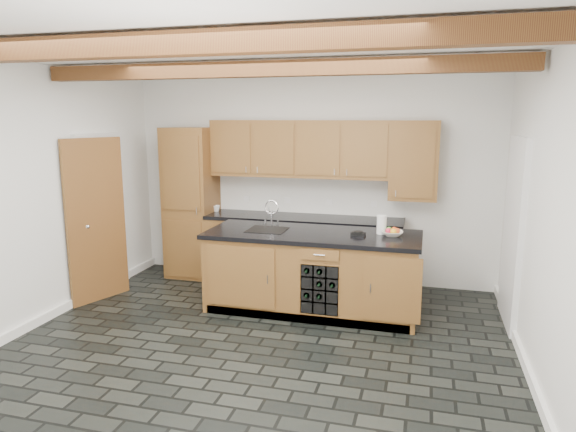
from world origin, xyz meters
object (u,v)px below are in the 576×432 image
island (312,272)px  fruit_bowl (392,233)px  kitchen_scale (358,234)px  paper_towel (382,225)px

island → fruit_bowl: 1.02m
kitchen_scale → paper_towel: bearing=41.7°
paper_towel → fruit_bowl: bearing=-32.2°
fruit_bowl → island: bearing=-174.9°
island → fruit_bowl: fruit_bowl is taller
island → kitchen_scale: bearing=-0.2°
fruit_bowl → paper_towel: bearing=147.8°
island → fruit_bowl: (0.89, 0.08, 0.49)m
kitchen_scale → fruit_bowl: size_ratio=0.70×
kitchen_scale → paper_towel: 0.30m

